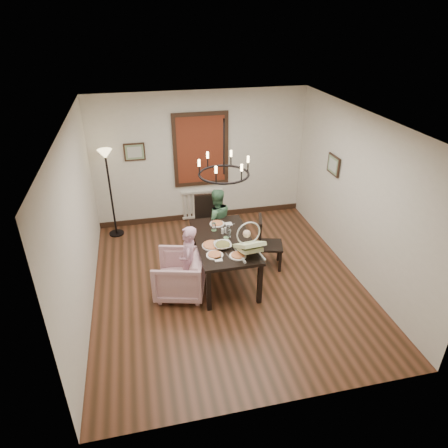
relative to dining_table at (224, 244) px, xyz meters
name	(u,v)px	position (x,y,z in m)	size (l,w,h in m)	color
room_shell	(223,200)	(0.03, 0.23, 0.70)	(4.51, 5.00, 2.81)	brown
dining_table	(224,244)	(0.00, 0.00, 0.00)	(0.95, 1.67, 0.78)	black
chair_far	(207,222)	(-0.07, 1.16, -0.18)	(0.45, 0.45, 1.02)	black
chair_right	(270,243)	(0.90, 0.18, -0.20)	(0.44, 0.44, 0.99)	black
armchair	(179,275)	(-0.81, -0.26, -0.33)	(0.78, 0.80, 0.73)	beige
elderly_woman	(189,267)	(-0.65, -0.30, -0.18)	(0.38, 0.25, 1.04)	#C88DA5
seated_man	(216,226)	(0.06, 0.94, -0.16)	(0.52, 0.40, 1.07)	#426F4C
baby_bouncer	(249,244)	(0.29, -0.51, 0.27)	(0.41, 0.57, 0.37)	beige
salad_bowl	(223,245)	(-0.07, -0.24, 0.13)	(0.35, 0.35, 0.09)	white
pizza_platter	(212,245)	(-0.24, -0.17, 0.11)	(0.32, 0.32, 0.04)	tan
drinking_glass	(229,234)	(0.10, 0.07, 0.15)	(0.07, 0.07, 0.13)	silver
window_blinds	(201,150)	(0.03, 2.32, 0.90)	(1.00, 0.03, 1.40)	maroon
radiator	(202,204)	(0.03, 2.34, -0.35)	(0.92, 0.12, 0.62)	silver
picture_back	(135,152)	(-1.32, 2.33, 0.95)	(0.42, 0.03, 0.36)	black
picture_right	(333,165)	(2.24, 0.76, 0.95)	(0.42, 0.03, 0.36)	black
floor_lamp	(111,195)	(-1.87, 2.01, 0.20)	(0.30, 0.30, 1.80)	black
chandelier	(224,174)	(0.00, 0.00, 1.25)	(0.80, 0.80, 0.04)	black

